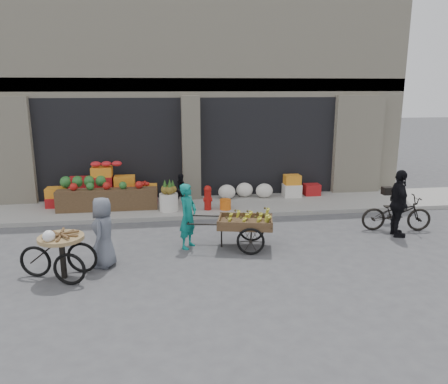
{
  "coord_description": "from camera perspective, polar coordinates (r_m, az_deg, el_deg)",
  "views": [
    {
      "loc": [
        -0.92,
        -8.4,
        3.54
      ],
      "look_at": [
        0.53,
        1.59,
        1.1
      ],
      "focal_mm": 35.0,
      "sensor_mm": 36.0,
      "label": 1
    }
  ],
  "objects": [
    {
      "name": "pineapple_bin",
      "position": [
        12.42,
        -7.22,
        -1.32
      ],
      "size": [
        0.52,
        0.52,
        0.5
      ],
      "primitive_type": "cylinder",
      "color": "silver",
      "rests_on": "sidewalk"
    },
    {
      "name": "banana_cart",
      "position": [
        9.76,
        2.54,
        -3.81
      ],
      "size": [
        2.19,
        1.26,
        0.86
      ],
      "rotation": [
        0.0,
        0.0,
        -0.23
      ],
      "color": "brown",
      "rests_on": "ground"
    },
    {
      "name": "fruit_display",
      "position": [
        13.19,
        -14.87,
        0.56
      ],
      "size": [
        3.1,
        1.12,
        1.24
      ],
      "color": "#A91719",
      "rests_on": "sidewalk"
    },
    {
      "name": "seated_person",
      "position": [
        12.96,
        -5.53,
        0.33
      ],
      "size": [
        0.51,
        0.43,
        0.93
      ],
      "primitive_type": "imported",
      "rotation": [
        0.0,
        0.0,
        0.17
      ],
      "color": "black",
      "rests_on": "sidewalk"
    },
    {
      "name": "vendor_grey",
      "position": [
        9.06,
        -15.46,
        -5.09
      ],
      "size": [
        0.58,
        0.78,
        1.43
      ],
      "primitive_type": "imported",
      "rotation": [
        0.0,
        0.0,
        -1.77
      ],
      "color": "slate",
      "rests_on": "ground"
    },
    {
      "name": "bicycle",
      "position": [
        11.79,
        21.59,
        -2.59
      ],
      "size": [
        1.79,
        0.88,
        0.9
      ],
      "primitive_type": "imported",
      "rotation": [
        0.0,
        0.0,
        1.4
      ],
      "color": "black",
      "rests_on": "ground"
    },
    {
      "name": "tricycle_cart",
      "position": [
        8.79,
        -20.43,
        -7.09
      ],
      "size": [
        1.46,
        1.02,
        0.95
      ],
      "rotation": [
        0.0,
        0.0,
        -0.24
      ],
      "color": "#9E7F51",
      "rests_on": "ground"
    },
    {
      "name": "cyclist",
      "position": [
        11.26,
        21.86,
        -1.4
      ],
      "size": [
        0.56,
        1.01,
        1.64
      ],
      "primitive_type": "imported",
      "rotation": [
        0.0,
        0.0,
        1.4
      ],
      "color": "black",
      "rests_on": "ground"
    },
    {
      "name": "building",
      "position": [
        16.46,
        -5.2,
        12.94
      ],
      "size": [
        14.0,
        6.45,
        7.0
      ],
      "color": "beige",
      "rests_on": "ground"
    },
    {
      "name": "fire_hydrant",
      "position": [
        12.4,
        -2.14,
        -0.61
      ],
      "size": [
        0.22,
        0.22,
        0.71
      ],
      "color": "#A5140F",
      "rests_on": "sidewalk"
    },
    {
      "name": "sidewalk",
      "position": [
        13.01,
        -3.92,
        -1.97
      ],
      "size": [
        18.0,
        2.2,
        0.12
      ],
      "primitive_type": "cube",
      "color": "gray",
      "rests_on": "ground"
    },
    {
      "name": "right_bay_goods",
      "position": [
        13.93,
        6.65,
        0.49
      ],
      "size": [
        3.35,
        0.6,
        0.7
      ],
      "color": "silver",
      "rests_on": "sidewalk"
    },
    {
      "name": "ground",
      "position": [
        9.16,
        -1.9,
        -9.15
      ],
      "size": [
        80.0,
        80.0,
        0.0
      ],
      "primitive_type": "plane",
      "color": "#424244",
      "rests_on": "ground"
    },
    {
      "name": "vendor_woman",
      "position": [
        9.76,
        -4.73,
        -3.15
      ],
      "size": [
        0.59,
        0.64,
        1.47
      ],
      "primitive_type": "imported",
      "rotation": [
        0.0,
        0.0,
        1.0
      ],
      "color": "#0F756C",
      "rests_on": "ground"
    },
    {
      "name": "orange_bucket",
      "position": [
        12.47,
        0.18,
        -1.62
      ],
      "size": [
        0.32,
        0.32,
        0.3
      ],
      "primitive_type": "cylinder",
      "color": "orange",
      "rests_on": "sidewalk"
    }
  ]
}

